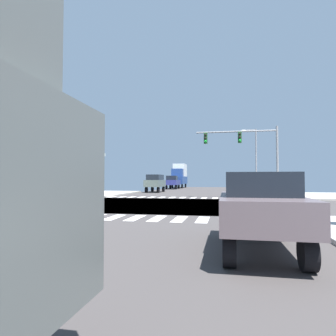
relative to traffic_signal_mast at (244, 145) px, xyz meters
The scene contains 12 objects.
ground 10.69m from the traffic_signal_mast, 128.47° to the right, with size 90.00×90.00×0.05m.
sidewalk_corner_ne 9.66m from the traffic_signal_mast, 32.71° to the left, with size 12.00×12.00×0.14m.
sidewalk_corner_nw 20.04m from the traffic_signal_mast, 166.50° to the left, with size 12.00×12.00×0.14m.
crosswalk_near 16.71m from the traffic_signal_mast, 112.71° to the right, with size 13.50×2.00×0.01m.
crosswalk_far 7.84m from the traffic_signal_mast, behind, with size 13.50×2.00×0.01m.
traffic_signal_mast is the anchor object (origin of this frame).
street_lamp 7.86m from the traffic_signal_mast, 78.81° to the left, with size 1.78×0.32×7.58m.
bank_building 26.29m from the traffic_signal_mast, 163.61° to the left, with size 15.07×7.52×5.36m.
box_truck_nearside_1 32.94m from the traffic_signal_mast, 109.42° to the left, with size 2.40×7.20×4.85m.
suv_farside_1 15.48m from the traffic_signal_mast, 136.38° to the left, with size 1.96×4.60×2.34m.
sedan_queued_1 20.26m from the traffic_signal_mast, 92.66° to the right, with size 1.80×4.30×1.88m.
pickup_leading_1 26.05m from the traffic_signal_mast, 115.05° to the left, with size 2.00×5.10×2.35m.
Camera 1 is at (4.22, -19.80, 1.73)m, focal length 31.10 mm.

